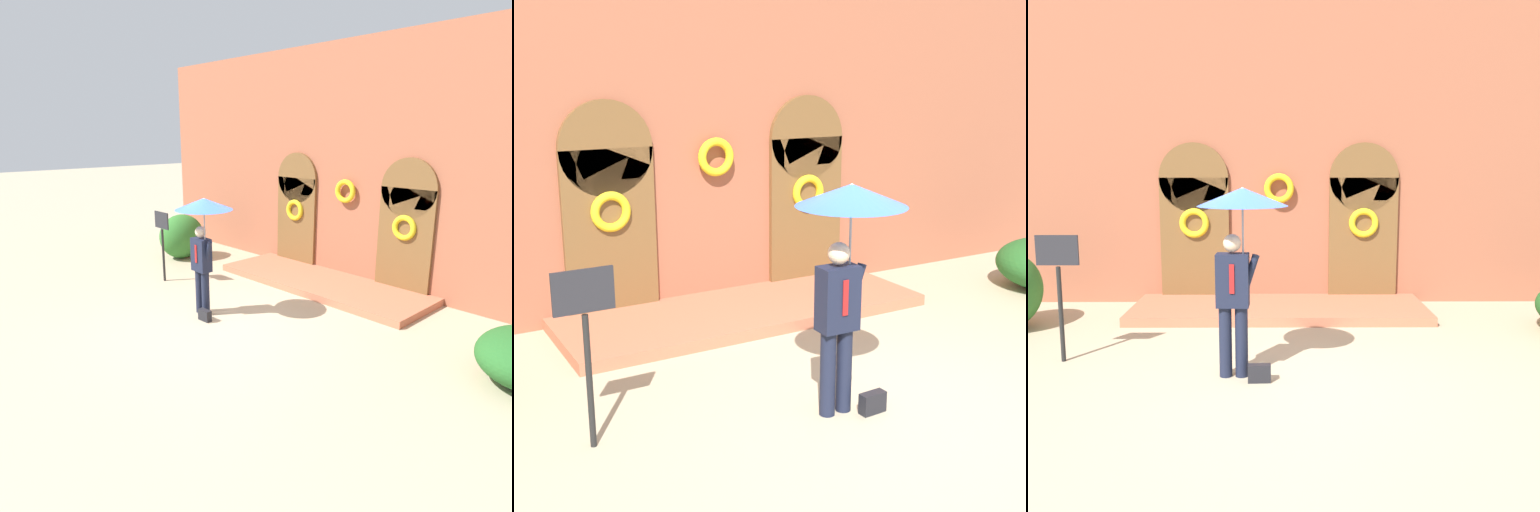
% 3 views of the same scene
% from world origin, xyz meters
% --- Properties ---
extents(ground_plane, '(80.00, 80.00, 0.00)m').
position_xyz_m(ground_plane, '(0.00, 0.00, 0.00)').
color(ground_plane, tan).
extents(building_facade, '(14.00, 2.30, 5.60)m').
position_xyz_m(building_facade, '(-0.00, 4.15, 2.68)').
color(building_facade, '#9E563D').
rests_on(building_facade, ground).
extents(person_with_umbrella, '(1.10, 1.10, 2.36)m').
position_xyz_m(person_with_umbrella, '(-0.46, -0.02, 1.91)').
color(person_with_umbrella, '#191E33').
rests_on(person_with_umbrella, ground).
extents(handbag, '(0.29, 0.13, 0.22)m').
position_xyz_m(handbag, '(-0.24, -0.22, 0.11)').
color(handbag, black).
rests_on(handbag, ground).
extents(sign_post, '(0.56, 0.06, 1.72)m').
position_xyz_m(sign_post, '(-2.91, 0.55, 1.16)').
color(sign_post, black).
rests_on(sign_post, ground).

